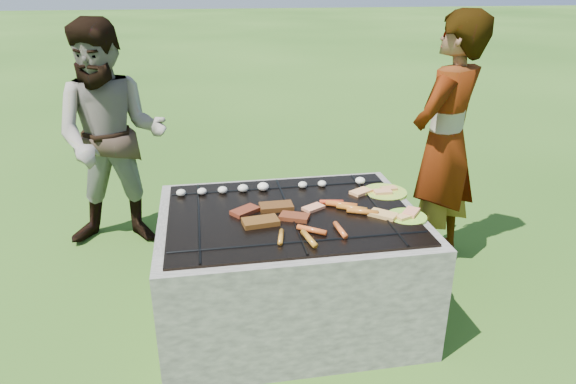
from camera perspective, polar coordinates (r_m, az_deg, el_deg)
name	(u,v)px	position (r m, az deg, el deg)	size (l,w,h in m)	color
lawn	(290,313)	(2.88, 0.17, -13.33)	(60.00, 60.00, 0.00)	#204511
fire_pit	(290,269)	(2.73, 0.18, -8.53)	(1.30, 1.00, 0.62)	#9E968C
mushrooms	(264,187)	(2.83, -2.64, 0.56)	(1.05, 0.06, 0.04)	beige
pork_slabs	(269,214)	(2.52, -2.13, -2.45)	(0.39, 0.27, 0.02)	#9B321C
sausages	(334,218)	(2.48, 5.11, -2.91)	(0.54, 0.47, 0.03)	#E74226
bread_on_grate	(359,205)	(2.65, 7.89, -1.48)	(0.46, 0.43, 0.02)	#EFB37A
plate_far	(385,192)	(2.86, 10.71, -0.02)	(0.29, 0.29, 0.03)	yellow
plate_near	(407,216)	(2.60, 13.10, -2.63)	(0.25, 0.25, 0.03)	#C2E035
cook	(445,143)	(3.25, 17.02, 5.18)	(0.56, 0.37, 1.55)	#A09286
bystander	(112,138)	(3.51, -18.96, 5.72)	(0.72, 0.56, 1.49)	gray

